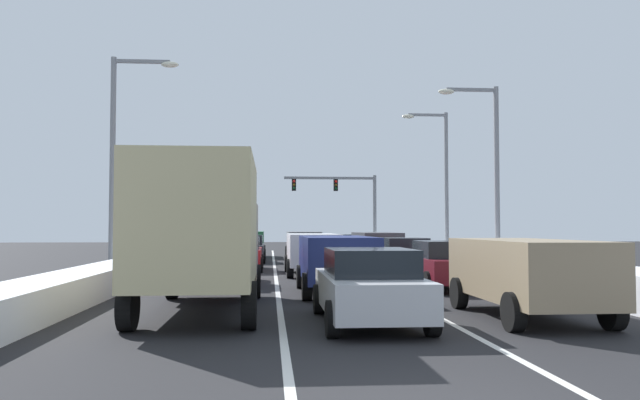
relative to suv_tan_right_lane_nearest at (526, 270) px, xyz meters
The scene contains 24 objects.
ground_plane 11.71m from the suv_tan_right_lane_nearest, 107.57° to the left, with size 120.00×120.00×0.00m, color black.
lane_stripe_between_right_lane_and_center_lane 15.72m from the suv_tan_right_lane_nearest, 96.67° to the left, with size 0.14×49.04×0.01m, color silver.
lane_stripe_between_center_lane_and_left_lane 16.47m from the suv_tan_right_lane_nearest, 108.53° to the left, with size 0.14×49.04×0.01m, color silver.
snow_bank_right_shoulder 15.98m from the suv_tan_right_lane_nearest, 77.42° to the left, with size 1.98×49.04×0.88m, color white.
snow_bank_left_shoulder 18.81m from the suv_tan_right_lane_nearest, 124.03° to the left, with size 1.50×49.04×0.76m, color white.
suv_tan_right_lane_nearest is the anchor object (origin of this frame).
sedan_maroon_right_lane_second 6.61m from the suv_tan_right_lane_nearest, 89.37° to the left, with size 2.00×4.50×1.51m.
sedan_red_right_lane_third 12.49m from the suv_tan_right_lane_nearest, 89.92° to the left, with size 2.00×4.50×1.51m.
suv_charcoal_right_lane_fourth 19.11m from the suv_tan_right_lane_nearest, 89.96° to the left, with size 2.16×4.90×1.67m.
sedan_green_right_lane_fifth 25.22m from the suv_tan_right_lane_nearest, 90.56° to the left, with size 2.00×4.50×1.51m.
sedan_silver_center_lane_nearest 3.53m from the suv_tan_right_lane_nearest, behind, with size 2.00×4.50×1.51m.
suv_navy_center_lane_second 6.36m from the suv_tan_right_lane_nearest, 123.62° to the left, with size 2.16×4.90×1.67m.
suv_white_center_lane_third 13.23m from the suv_tan_right_lane_nearest, 106.37° to the left, with size 2.16×4.90×1.67m.
sedan_black_center_lane_fourth 19.55m from the suv_tan_right_lane_nearest, 100.45° to the left, with size 2.00×4.50×1.51m.
suv_gray_center_lane_fifth 26.40m from the suv_tan_right_lane_nearest, 97.34° to the left, with size 2.16×4.90×1.67m.
box_truck_left_lane_nearest 7.17m from the suv_tan_right_lane_nearest, 168.87° to the left, with size 2.53×7.20×3.36m.
sedan_maroon_left_lane_second 11.23m from the suv_tan_right_lane_nearest, 129.04° to the left, with size 2.00×4.50×1.51m.
sedan_red_left_lane_third 16.94m from the suv_tan_right_lane_nearest, 113.52° to the left, with size 2.00×4.50×1.51m.
sedan_charcoal_left_lane_fourth 23.34m from the suv_tan_right_lane_nearest, 106.66° to the left, with size 2.00×4.50×1.51m.
suv_green_left_lane_fifth 29.01m from the suv_tan_right_lane_nearest, 103.63° to the left, with size 2.16×4.90×1.67m.
traffic_light_gantry 38.03m from the suv_tan_right_lane_nearest, 88.87° to the left, with size 7.54×0.47×6.20m.
street_lamp_right_near 14.43m from the suv_tan_right_lane_nearest, 73.56° to the left, with size 2.66×0.36×8.04m.
street_lamp_right_mid 23.04m from the suv_tan_right_lane_nearest, 79.14° to the left, with size 2.66×0.36×8.54m.
street_lamp_left_mid 17.24m from the suv_tan_right_lane_nearest, 132.65° to the left, with size 2.66×0.36×8.71m.
Camera 1 is at (-1.95, -6.45, 1.93)m, focal length 35.52 mm.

